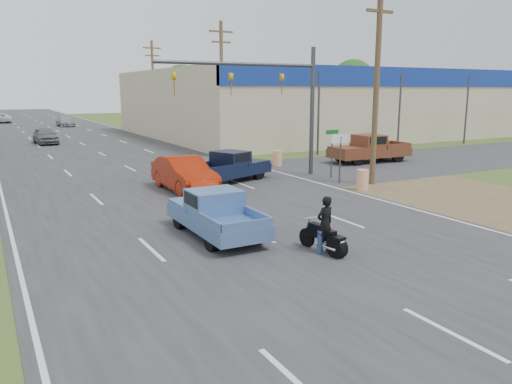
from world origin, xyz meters
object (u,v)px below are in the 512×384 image
navy_pickup (231,166)px  brown_pickup (368,149)px  blue_pickup (214,212)px  red_convertible (184,174)px  rider (325,227)px  distant_car_grey (45,136)px  distant_car_white (2,118)px  motorcycle (325,240)px  distant_car_silver (66,121)px

navy_pickup → brown_pickup: (11.02, 1.97, 0.11)m
blue_pickup → brown_pickup: size_ratio=0.83×
red_convertible → rider: (0.29, -10.69, 0.00)m
navy_pickup → distant_car_grey: size_ratio=1.20×
red_convertible → rider: size_ratio=3.02×
distant_car_grey → distant_car_white: bearing=90.5°
motorcycle → distant_car_grey: size_ratio=0.44×
rider → brown_pickup: (13.75, 13.86, 0.11)m
motorcycle → blue_pickup: (-2.07, 3.30, 0.35)m
distant_car_grey → distant_car_white: (-2.07, 34.05, -0.07)m
red_convertible → distant_car_grey: (-3.31, 25.68, -0.07)m
blue_pickup → distant_car_white: (-3.61, 67.15, -0.11)m
distant_car_grey → distant_car_silver: bearing=74.5°
rider → distant_car_silver: (1.30, 58.59, -0.14)m
motorcycle → navy_pickup: navy_pickup is taller
distant_car_grey → distant_car_white: size_ratio=0.90×
distant_car_white → navy_pickup: bearing=97.9°
navy_pickup → distant_car_white: bearing=166.0°
motorcycle → distant_car_grey: (-3.61, 36.40, 0.31)m
distant_car_white → red_convertible: bearing=94.9°
navy_pickup → distant_car_white: 59.13m
red_convertible → motorcycle: red_convertible is taller
rider → distant_car_silver: 58.61m
distant_car_grey → distant_car_silver: 22.76m
motorcycle → brown_pickup: size_ratio=0.34×
distant_car_silver → distant_car_white: size_ratio=0.96×
brown_pickup → distant_car_white: brown_pickup is taller
distant_car_grey → motorcycle: bearing=-87.3°
distant_car_silver → brown_pickup: bearing=-76.2°
red_convertible → distant_car_silver: size_ratio=1.07×
blue_pickup → brown_pickup: bearing=34.0°
motorcycle → distant_car_grey: bearing=87.9°
navy_pickup → distant_car_white: (-8.40, 58.53, -0.14)m
navy_pickup → rider: bearing=-35.2°
brown_pickup → distant_car_grey: (-17.35, 22.51, -0.19)m
distant_car_white → distant_car_silver: bearing=120.3°
blue_pickup → distant_car_white: blue_pickup is taller
rider → navy_pickup: size_ratio=0.31×
motorcycle → distant_car_white: bearing=86.9°
blue_pickup → navy_pickup: 9.86m
red_convertible → distant_car_white: 59.97m
brown_pickup → distant_car_silver: bearing=17.8°
motorcycle → brown_pickup: bearing=37.6°
blue_pickup → brown_pickup: 19.03m
rider → distant_car_grey: 36.55m
distant_car_grey → blue_pickup: bearing=-90.4°
blue_pickup → distant_car_grey: size_ratio=1.07×
red_convertible → brown_pickup: brown_pickup is taller
navy_pickup → distant_car_white: navy_pickup is taller
blue_pickup → navy_pickup: bearing=61.1°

